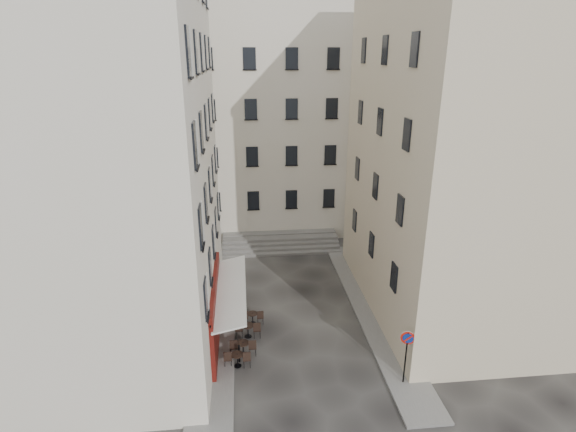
{
  "coord_description": "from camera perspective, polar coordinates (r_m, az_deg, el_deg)",
  "views": [
    {
      "loc": [
        -2.77,
        -19.54,
        14.37
      ],
      "look_at": [
        -0.31,
        4.0,
        5.76
      ],
      "focal_mm": 28.0,
      "sensor_mm": 36.0,
      "label": 1
    }
  ],
  "objects": [
    {
      "name": "ground",
      "position": [
        24.41,
        1.77,
        -16.07
      ],
      "size": [
        90.0,
        90.0,
        0.0
      ],
      "primitive_type": "plane",
      "color": "black",
      "rests_on": "ground"
    },
    {
      "name": "sidewalk_left",
      "position": [
        27.6,
        -8.86,
        -11.5
      ],
      "size": [
        2.0,
        22.0,
        0.12
      ],
      "primitive_type": "cube",
      "color": "slate",
      "rests_on": "ground"
    },
    {
      "name": "sidewalk_right",
      "position": [
        27.67,
        10.39,
        -11.51
      ],
      "size": [
        2.0,
        18.0,
        0.12
      ],
      "primitive_type": "cube",
      "color": "slate",
      "rests_on": "ground"
    },
    {
      "name": "building_left",
      "position": [
        24.17,
        -24.81,
        8.51
      ],
      "size": [
        12.2,
        16.2,
        20.6
      ],
      "color": "beige",
      "rests_on": "ground"
    },
    {
      "name": "building_right",
      "position": [
        27.06,
        23.75,
        7.54
      ],
      "size": [
        12.2,
        14.2,
        18.6
      ],
      "color": "beige",
      "rests_on": "ground"
    },
    {
      "name": "building_back",
      "position": [
        38.91,
        -3.38,
        12.49
      ],
      "size": [
        18.2,
        10.2,
        18.6
      ],
      "color": "beige",
      "rests_on": "ground"
    },
    {
      "name": "cafe_storefront",
      "position": [
        24.09,
        -8.95,
        -11.51
      ],
      "size": [
        1.74,
        7.3,
        3.5
      ],
      "color": "#4A0C0A",
      "rests_on": "ground"
    },
    {
      "name": "stone_steps",
      "position": [
        35.13,
        -0.95,
        -3.44
      ],
      "size": [
        9.0,
        3.15,
        0.8
      ],
      "color": "#605C5A",
      "rests_on": "ground"
    },
    {
      "name": "bollard_near",
      "position": [
        23.14,
        -6.23,
        -16.88
      ],
      "size": [
        0.12,
        0.12,
        0.98
      ],
      "color": "black",
      "rests_on": "ground"
    },
    {
      "name": "bollard_mid",
      "position": [
        26.03,
        -6.25,
        -12.27
      ],
      "size": [
        0.12,
        0.12,
        0.98
      ],
      "color": "black",
      "rests_on": "ground"
    },
    {
      "name": "bollard_far",
      "position": [
        29.05,
        -6.26,
        -8.59
      ],
      "size": [
        0.12,
        0.12,
        0.98
      ],
      "color": "black",
      "rests_on": "ground"
    },
    {
      "name": "no_parking_sign",
      "position": [
        21.52,
        14.85,
        -15.85
      ],
      "size": [
        0.62,
        0.23,
        2.82
      ],
      "rotation": [
        0.0,
        0.0,
        -0.31
      ],
      "color": "black",
      "rests_on": "ground"
    },
    {
      "name": "bistro_table_a",
      "position": [
        22.9,
        -6.44,
        -17.54
      ],
      "size": [
        1.3,
        0.61,
        0.91
      ],
      "color": "black",
      "rests_on": "ground"
    },
    {
      "name": "bistro_table_b",
      "position": [
        23.58,
        -5.72,
        -16.21
      ],
      "size": [
        1.33,
        0.62,
        0.93
      ],
      "color": "black",
      "rests_on": "ground"
    },
    {
      "name": "bistro_table_c",
      "position": [
        24.79,
        -5.11,
        -14.14
      ],
      "size": [
        1.36,
        0.64,
        0.96
      ],
      "color": "black",
      "rests_on": "ground"
    },
    {
      "name": "bistro_table_d",
      "position": [
        25.87,
        -4.52,
        -12.65
      ],
      "size": [
        1.22,
        0.57,
        0.86
      ],
      "color": "black",
      "rests_on": "ground"
    },
    {
      "name": "bistro_table_e",
      "position": [
        28.31,
        -6.88,
        -9.6
      ],
      "size": [
        1.26,
        0.59,
        0.89
      ],
      "color": "black",
      "rests_on": "ground"
    },
    {
      "name": "pedestrian",
      "position": [
        25.48,
        -6.15,
        -12.34
      ],
      "size": [
        0.69,
        0.63,
        1.57
      ],
      "primitive_type": "imported",
      "rotation": [
        0.0,
        0.0,
        3.72
      ],
      "color": "#222328",
      "rests_on": "ground"
    }
  ]
}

